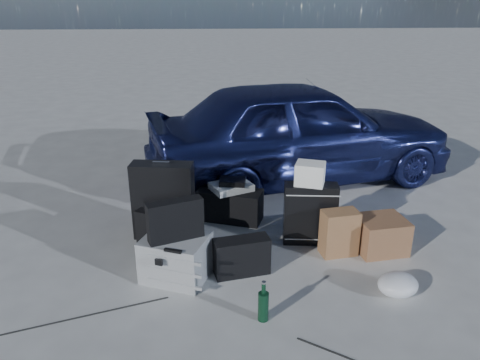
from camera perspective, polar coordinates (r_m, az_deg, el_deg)
name	(u,v)px	position (r m, az deg, el deg)	size (l,w,h in m)	color
ground	(252,278)	(3.90, 1.42, -11.82)	(60.00, 60.00, 0.00)	beige
car	(300,131)	(5.71, 7.30, 6.00)	(1.47, 3.66, 1.25)	navy
pelican_case	(176,257)	(3.85, -7.81, -9.34)	(0.49, 0.40, 0.36)	#95979A
laptop_bag	(175,220)	(3.67, -7.89, -4.88)	(0.44, 0.11, 0.33)	black
briefcase	(161,233)	(4.23, -9.62, -6.36)	(0.48, 0.11, 0.37)	black
suitcase_left	(163,201)	(4.41, -9.31, -2.51)	(0.56, 0.20, 0.73)	black
suitcase_right	(310,214)	(4.33, 8.53, -4.09)	(0.48, 0.17, 0.57)	black
white_carton	(310,174)	(4.18, 8.53, 0.76)	(0.25, 0.20, 0.20)	white
duffel_bag	(230,205)	(4.76, -1.23, -3.05)	(0.64, 0.28, 0.32)	black
flat_box_white	(231,187)	(4.69, -1.08, -0.82)	(0.39, 0.29, 0.07)	white
flat_box_black	(233,182)	(4.66, -0.92, -0.20)	(0.25, 0.18, 0.05)	black
kraft_bag	(339,233)	(4.21, 12.00, -6.31)	(0.31, 0.19, 0.41)	#9A6743
cardboard_box	(381,235)	(4.38, 16.76, -6.40)	(0.41, 0.36, 0.31)	brown
plastic_bag	(398,285)	(3.85, 18.69, -11.99)	(0.32, 0.27, 0.17)	silver
messenger_bag	(242,256)	(3.87, 0.21, -9.30)	(0.45, 0.17, 0.32)	black
green_bottle	(263,302)	(3.38, 2.87, -14.60)	(0.08, 0.08, 0.30)	black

